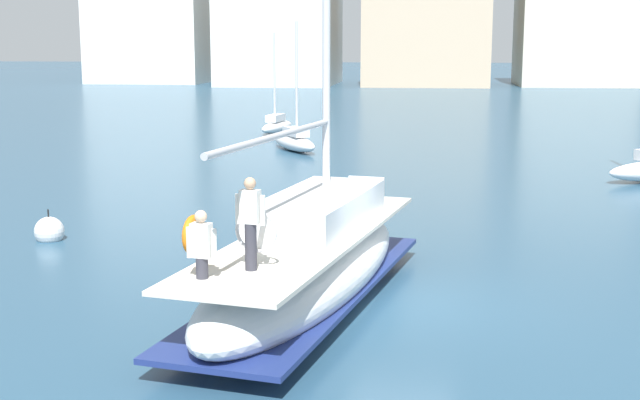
# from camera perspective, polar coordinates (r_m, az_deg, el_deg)

# --- Properties ---
(ground_plane) EXTENTS (400.00, 400.00, 0.00)m
(ground_plane) POSITION_cam_1_polar(r_m,az_deg,el_deg) (17.77, 4.98, -6.76)
(ground_plane) COLOR #284C66
(main_sailboat) EXTENTS (4.21, 9.88, 12.19)m
(main_sailboat) POSITION_cam_1_polar(r_m,az_deg,el_deg) (17.33, -0.75, -4.07)
(main_sailboat) COLOR silver
(main_sailboat) RESTS_ON ground
(moored_sloop_near) EXTENTS (1.73, 4.29, 5.72)m
(moored_sloop_near) POSITION_cam_1_polar(r_m,az_deg,el_deg) (50.32, -2.88, 4.99)
(moored_sloop_near) COLOR white
(moored_sloop_near) RESTS_ON ground
(moored_sloop_far) EXTENTS (3.23, 4.51, 6.16)m
(moored_sloop_far) POSITION_cam_1_polar(r_m,az_deg,el_deg) (41.98, -1.69, 3.95)
(moored_sloop_far) COLOR silver
(moored_sloop_far) RESTS_ON ground
(mooring_buoy) EXTENTS (0.79, 0.79, 1.00)m
(mooring_buoy) POSITION_cam_1_polar(r_m,az_deg,el_deg) (24.19, -17.43, -1.99)
(mooring_buoy) COLOR silver
(mooring_buoy) RESTS_ON ground
(waterfront_buildings) EXTENTS (86.45, 17.62, 24.21)m
(waterfront_buildings) POSITION_cam_1_polar(r_m,az_deg,el_deg) (106.85, 6.21, 12.71)
(waterfront_buildings) COLOR silver
(waterfront_buildings) RESTS_ON ground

